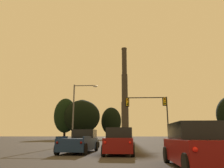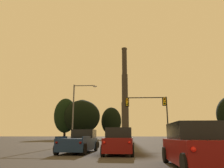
% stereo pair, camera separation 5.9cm
% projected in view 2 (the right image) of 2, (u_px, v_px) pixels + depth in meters
% --- Properties ---
extents(hatchback_left_lane_front, '(2.09, 4.18, 1.44)m').
position_uv_depth(hatchback_left_lane_front, '(87.00, 142.00, 23.03)').
color(hatchback_left_lane_front, black).
rests_on(hatchback_left_lane_front, ground_plane).
extents(suv_center_lane_second, '(2.28, 4.97, 1.86)m').
position_uv_depth(suv_center_lane_second, '(119.00, 141.00, 15.87)').
color(suv_center_lane_second, maroon).
rests_on(suv_center_lane_second, ground_plane).
extents(pickup_truck_left_lane_second, '(2.43, 5.59, 1.82)m').
position_uv_depth(pickup_truck_left_lane_second, '(80.00, 142.00, 17.47)').
color(pickup_truck_left_lane_second, navy).
rests_on(pickup_truck_left_lane_second, ground_plane).
extents(suv_right_lane_third, '(2.13, 4.92, 1.86)m').
position_uv_depth(suv_right_lane_third, '(195.00, 146.00, 9.09)').
color(suv_right_lane_third, maroon).
rests_on(suv_right_lane_third, ground_plane).
extents(traffic_light_overhead_right, '(6.18, 0.50, 6.80)m').
position_uv_depth(traffic_light_overhead_right, '(153.00, 108.00, 31.44)').
color(traffic_light_overhead_right, black).
rests_on(traffic_light_overhead_right, ground_plane).
extents(street_lamp, '(3.51, 0.36, 8.58)m').
position_uv_depth(street_lamp, '(77.00, 107.00, 31.26)').
color(street_lamp, '#56565B').
rests_on(street_lamp, ground_plane).
extents(smokestack, '(7.25, 7.25, 59.22)m').
position_uv_depth(smokestack, '(125.00, 101.00, 140.48)').
color(smokestack, '#2B2722').
rests_on(smokestack, ground_plane).
extents(treeline_right_mid, '(7.00, 6.30, 11.08)m').
position_uv_depth(treeline_right_mid, '(111.00, 121.00, 76.94)').
color(treeline_right_mid, black).
rests_on(treeline_right_mid, ground_plane).
extents(treeline_far_right, '(8.11, 7.30, 12.86)m').
position_uv_depth(treeline_far_right, '(82.00, 115.00, 71.25)').
color(treeline_far_right, black).
rests_on(treeline_far_right, ground_plane).
extents(treeline_center_left, '(11.88, 10.69, 12.67)m').
position_uv_depth(treeline_center_left, '(82.00, 117.00, 71.20)').
color(treeline_center_left, black).
rests_on(treeline_center_left, ground_plane).
extents(treeline_far_left, '(7.42, 6.67, 13.44)m').
position_uv_depth(treeline_far_left, '(65.00, 115.00, 72.30)').
color(treeline_far_left, black).
rests_on(treeline_far_left, ground_plane).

